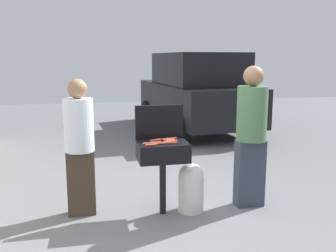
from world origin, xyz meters
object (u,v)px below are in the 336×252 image
hot_dog_2 (169,140)px  hot_dog_3 (169,142)px  hot_dog_6 (157,142)px  hot_dog_10 (161,139)px  hot_dog_7 (148,143)px  person_right (251,132)px  parked_minivan (196,91)px  hot_dog_9 (171,138)px  person_left (80,143)px  hot_dog_1 (160,144)px  hot_dog_4 (151,145)px  bbq_grill (163,154)px  hot_dog_5 (168,140)px  hot_dog_8 (172,143)px  propane_tank (191,187)px  hot_dog_11 (172,141)px  hot_dog_0 (155,140)px

hot_dog_2 → hot_dog_3: size_ratio=1.00×
hot_dog_3 → hot_dog_6: bearing=-177.8°
hot_dog_10 → hot_dog_2: bearing=-34.3°
hot_dog_7 → person_right: person_right is taller
hot_dog_2 → person_right: 1.05m
parked_minivan → hot_dog_9: bearing=65.1°
hot_dog_7 → person_left: 0.83m
hot_dog_3 → person_left: (-1.03, 0.23, -0.01)m
hot_dog_3 → person_right: person_right is taller
hot_dog_6 → hot_dog_10: same height
hot_dog_1 → hot_dog_9: size_ratio=1.00×
person_right → hot_dog_4: bearing=5.6°
hot_dog_1 → person_left: person_left is taller
bbq_grill → hot_dog_4: (-0.17, -0.16, 0.15)m
hot_dog_4 → hot_dog_10: bearing=57.5°
hot_dog_6 → parked_minivan: (1.99, 5.22, 0.12)m
bbq_grill → person_left: size_ratio=0.54×
hot_dog_5 → hot_dog_8: 0.18m
hot_dog_7 → propane_tank: bearing=7.6°
person_left → parked_minivan: size_ratio=0.36×
hot_dog_6 → hot_dog_11: size_ratio=1.00×
hot_dog_5 → hot_dog_7: 0.31m
person_left → person_right: 2.12m
hot_dog_0 → hot_dog_2: 0.17m
hot_dog_11 → person_right: size_ratio=0.07×
hot_dog_6 → hot_dog_11: bearing=11.5°
hot_dog_1 → hot_dog_7: 0.13m
propane_tank → hot_dog_9: bearing=146.2°
hot_dog_7 → hot_dog_10: size_ratio=1.00×
hot_dog_7 → hot_dog_9: same height
bbq_grill → hot_dog_10: 0.19m
hot_dog_2 → hot_dog_7: 0.30m
propane_tank → hot_dog_1: bearing=-166.3°
hot_dog_1 → hot_dog_8: same height
hot_dog_6 → hot_dog_10: 0.17m
hot_dog_11 → parked_minivan: (1.79, 5.18, 0.12)m
bbq_grill → hot_dog_0: hot_dog_0 is taller
hot_dog_5 → person_left: 1.06m
hot_dog_2 → hot_dog_9: size_ratio=1.00×
bbq_grill → person_right: person_right is taller
hot_dog_7 → hot_dog_8: size_ratio=1.00×
hot_dog_5 → person_right: size_ratio=0.07×
hot_dog_0 → propane_tank: bearing=-10.6°
hot_dog_5 → hot_dog_6: bearing=-144.2°
hot_dog_5 → hot_dog_4: bearing=-137.6°
propane_tank → bbq_grill: bearing=178.8°
hot_dog_3 → person_left: size_ratio=0.08×
hot_dog_1 → hot_dog_2: bearing=45.9°
bbq_grill → hot_dog_3: (0.06, -0.04, 0.15)m
hot_dog_10 → parked_minivan: bearing=69.4°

